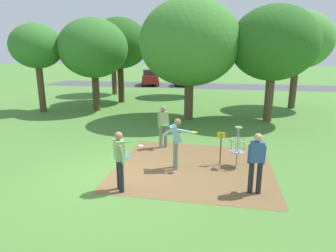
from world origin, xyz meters
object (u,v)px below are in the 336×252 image
(tree_far_left, at_px, (188,52))
(player_waiting_right, at_px, (120,158))
(player_throwing, at_px, (163,124))
(frisbee_by_tee, at_px, (129,142))
(tree_near_right, at_px, (190,43))
(tree_near_left, at_px, (93,48))
(tree_far_center, at_px, (298,41))
(disc_golf_basket, at_px, (236,145))
(player_foreground_watching, at_px, (256,160))
(tree_far_right, at_px, (37,47))
(frisbee_near_basket, at_px, (141,146))
(tree_mid_right, at_px, (119,44))
(parked_car_center_left, at_px, (185,77))
(tree_mid_center, at_px, (113,45))
(tree_mid_left, at_px, (274,44))
(player_waiting_left, at_px, (176,140))
(parked_car_leftmost, at_px, (151,77))

(tree_far_left, bearing_deg, player_waiting_right, -88.66)
(player_throwing, bearing_deg, frisbee_by_tee, 166.60)
(player_waiting_right, height_order, tree_near_right, tree_near_right)
(tree_near_left, distance_m, tree_far_center, 13.37)
(disc_golf_basket, height_order, player_foreground_watching, player_foreground_watching)
(frisbee_by_tee, bearing_deg, player_foreground_watching, -37.93)
(tree_near_right, relative_size, tree_far_right, 1.20)
(player_throwing, xyz_separation_m, frisbee_near_basket, (-0.96, 0.00, -0.96))
(player_throwing, bearing_deg, player_foreground_watching, -46.26)
(disc_golf_basket, relative_size, frisbee_by_tee, 5.93)
(tree_mid_right, height_order, parked_car_center_left, tree_mid_right)
(tree_mid_right, relative_size, tree_far_left, 1.13)
(tree_near_right, distance_m, tree_mid_right, 7.62)
(tree_mid_center, xyz_separation_m, parked_car_center_left, (5.36, 8.55, -3.50))
(tree_near_right, distance_m, tree_far_center, 8.17)
(tree_mid_left, relative_size, parked_car_center_left, 1.43)
(disc_golf_basket, height_order, player_waiting_left, player_waiting_left)
(tree_mid_center, distance_m, parked_car_center_left, 10.68)
(tree_mid_center, bearing_deg, tree_mid_left, -34.94)
(tree_far_left, height_order, tree_far_right, tree_far_left)
(tree_mid_center, xyz_separation_m, tree_far_center, (14.54, -4.15, 0.09))
(player_waiting_left, height_order, tree_mid_right, tree_mid_right)
(tree_mid_center, bearing_deg, player_throwing, -62.15)
(player_foreground_watching, bearing_deg, tree_mid_center, 121.42)
(tree_far_left, xyz_separation_m, parked_car_center_left, (-1.35, 8.42, -2.87))
(frisbee_near_basket, bearing_deg, tree_far_center, 51.79)
(player_throwing, xyz_separation_m, tree_far_center, (7.00, 10.12, 3.55))
(tree_near_left, bearing_deg, tree_mid_center, 102.09)
(player_throwing, distance_m, tree_far_right, 11.31)
(tree_far_left, xyz_separation_m, parked_car_leftmost, (-5.36, 8.01, -2.87))
(player_waiting_right, bearing_deg, frisbee_by_tee, 105.46)
(frisbee_by_tee, relative_size, parked_car_leftmost, 0.05)
(frisbee_near_basket, relative_size, tree_mid_center, 0.03)
(player_throwing, distance_m, frisbee_by_tee, 1.90)
(frisbee_near_basket, relative_size, tree_far_center, 0.03)
(player_waiting_right, bearing_deg, player_waiting_left, 56.01)
(tree_near_left, relative_size, tree_mid_left, 0.95)
(tree_far_left, distance_m, parked_car_center_left, 9.00)
(player_throwing, bearing_deg, tree_mid_left, 49.63)
(player_waiting_right, height_order, frisbee_by_tee, player_waiting_right)
(tree_near_left, xyz_separation_m, parked_car_leftmost, (-0.25, 15.61, -3.08))
(player_waiting_right, bearing_deg, tree_far_left, 91.34)
(parked_car_center_left, bearing_deg, tree_mid_right, -104.55)
(player_foreground_watching, height_order, frisbee_near_basket, player_foreground_watching)
(player_waiting_right, distance_m, tree_far_center, 16.29)
(player_waiting_right, bearing_deg, frisbee_near_basket, 98.11)
(tree_near_right, height_order, tree_far_center, tree_near_right)
(tree_mid_right, bearing_deg, tree_far_right, -130.05)
(tree_mid_left, xyz_separation_m, parked_car_center_left, (-6.98, 17.18, -3.29))
(tree_far_right, bearing_deg, player_foreground_watching, -36.28)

